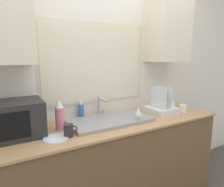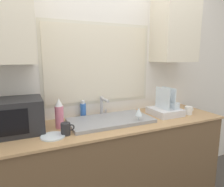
{
  "view_description": "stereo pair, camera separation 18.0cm",
  "coord_description": "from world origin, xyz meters",
  "px_view_note": "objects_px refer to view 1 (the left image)",
  "views": [
    {
      "loc": [
        -0.9,
        -1.25,
        1.54
      ],
      "look_at": [
        -0.0,
        0.28,
        1.21
      ],
      "focal_mm": 32.0,
      "sensor_mm": 36.0,
      "label": 1
    },
    {
      "loc": [
        -0.74,
        -1.33,
        1.54
      ],
      "look_at": [
        -0.0,
        0.28,
        1.21
      ],
      "focal_mm": 32.0,
      "sensor_mm": 36.0,
      "label": 2
    }
  ],
  "objects_px": {
    "dish_rack": "(162,108)",
    "soap_bottle": "(81,111)",
    "microwave": "(11,120)",
    "faucet": "(100,105)",
    "spray_bottle": "(60,115)",
    "wine_glass": "(138,111)",
    "mug_near_sink": "(69,130)"
  },
  "relations": [
    {
      "from": "dish_rack",
      "to": "soap_bottle",
      "type": "distance_m",
      "value": 0.87
    },
    {
      "from": "spray_bottle",
      "to": "mug_near_sink",
      "type": "distance_m",
      "value": 0.2
    },
    {
      "from": "spray_bottle",
      "to": "faucet",
      "type": "bearing_deg",
      "value": 19.8
    },
    {
      "from": "microwave",
      "to": "soap_bottle",
      "type": "xyz_separation_m",
      "value": [
        0.64,
        0.17,
        -0.06
      ]
    },
    {
      "from": "microwave",
      "to": "wine_glass",
      "type": "xyz_separation_m",
      "value": [
        1.05,
        -0.22,
        -0.03
      ]
    },
    {
      "from": "spray_bottle",
      "to": "soap_bottle",
      "type": "xyz_separation_m",
      "value": [
        0.27,
        0.21,
        -0.05
      ]
    },
    {
      "from": "dish_rack",
      "to": "faucet",
      "type": "bearing_deg",
      "value": 159.99
    },
    {
      "from": "spray_bottle",
      "to": "wine_glass",
      "type": "height_order",
      "value": "spray_bottle"
    },
    {
      "from": "spray_bottle",
      "to": "mug_near_sink",
      "type": "bearing_deg",
      "value": -84.99
    },
    {
      "from": "spray_bottle",
      "to": "soap_bottle",
      "type": "distance_m",
      "value": 0.35
    },
    {
      "from": "faucet",
      "to": "spray_bottle",
      "type": "distance_m",
      "value": 0.5
    },
    {
      "from": "microwave",
      "to": "spray_bottle",
      "type": "xyz_separation_m",
      "value": [
        0.36,
        -0.04,
        -0.01
      ]
    },
    {
      "from": "spray_bottle",
      "to": "wine_glass",
      "type": "bearing_deg",
      "value": -14.95
    },
    {
      "from": "faucet",
      "to": "spray_bottle",
      "type": "bearing_deg",
      "value": -160.2
    },
    {
      "from": "dish_rack",
      "to": "soap_bottle",
      "type": "height_order",
      "value": "dish_rack"
    },
    {
      "from": "microwave",
      "to": "soap_bottle",
      "type": "distance_m",
      "value": 0.66
    },
    {
      "from": "dish_rack",
      "to": "wine_glass",
      "type": "xyz_separation_m",
      "value": [
        -0.41,
        -0.12,
        0.05
      ]
    },
    {
      "from": "dish_rack",
      "to": "wine_glass",
      "type": "distance_m",
      "value": 0.43
    },
    {
      "from": "faucet",
      "to": "soap_bottle",
      "type": "distance_m",
      "value": 0.21
    },
    {
      "from": "soap_bottle",
      "to": "faucet",
      "type": "bearing_deg",
      "value": -12.61
    },
    {
      "from": "mug_near_sink",
      "to": "wine_glass",
      "type": "xyz_separation_m",
      "value": [
        0.67,
        -0.0,
        0.06
      ]
    },
    {
      "from": "microwave",
      "to": "soap_bottle",
      "type": "relative_size",
      "value": 2.65
    },
    {
      "from": "faucet",
      "to": "mug_near_sink",
      "type": "height_order",
      "value": "faucet"
    },
    {
      "from": "spray_bottle",
      "to": "mug_near_sink",
      "type": "xyz_separation_m",
      "value": [
        0.02,
        -0.18,
        -0.08
      ]
    },
    {
      "from": "spray_bottle",
      "to": "soap_bottle",
      "type": "relative_size",
      "value": 1.48
    },
    {
      "from": "faucet",
      "to": "dish_rack",
      "type": "height_order",
      "value": "dish_rack"
    },
    {
      "from": "faucet",
      "to": "dish_rack",
      "type": "relative_size",
      "value": 0.67
    },
    {
      "from": "spray_bottle",
      "to": "mug_near_sink",
      "type": "relative_size",
      "value": 2.4
    },
    {
      "from": "microwave",
      "to": "faucet",
      "type": "bearing_deg",
      "value": 8.94
    },
    {
      "from": "dish_rack",
      "to": "spray_bottle",
      "type": "relative_size",
      "value": 1.16
    },
    {
      "from": "soap_bottle",
      "to": "wine_glass",
      "type": "relative_size",
      "value": 1.15
    },
    {
      "from": "faucet",
      "to": "spray_bottle",
      "type": "xyz_separation_m",
      "value": [
        -0.47,
        -0.17,
        0.0
      ]
    }
  ]
}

